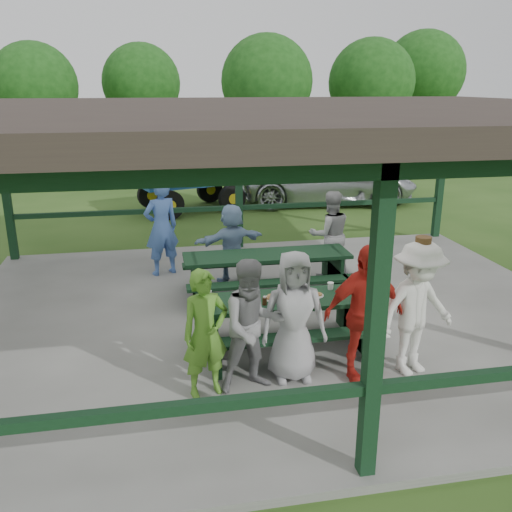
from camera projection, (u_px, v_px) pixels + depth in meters
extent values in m
plane|color=#2A4B17|center=(276.00, 318.00, 8.76)|extent=(90.00, 90.00, 0.00)
cube|color=slate|center=(277.00, 316.00, 8.74)|extent=(10.00, 8.00, 0.10)
cube|color=black|center=(375.00, 327.00, 4.71)|extent=(0.15, 0.15, 3.00)
cube|color=black|center=(5.00, 188.00, 10.97)|extent=(0.15, 0.15, 3.00)
cube|color=black|center=(239.00, 181.00, 11.83)|extent=(0.15, 0.15, 3.00)
cube|color=black|center=(441.00, 174.00, 12.68)|extent=(0.15, 0.15, 3.00)
cube|color=black|center=(96.00, 417.00, 4.47)|extent=(4.65, 0.10, 0.10)
cube|color=black|center=(128.00, 212.00, 11.58)|extent=(4.65, 0.10, 0.10)
cube|color=black|center=(342.00, 203.00, 12.43)|extent=(4.65, 0.10, 0.10)
cube|color=black|center=(387.00, 166.00, 4.29)|extent=(9.80, 0.15, 0.20)
cube|color=black|center=(238.00, 115.00, 11.40)|extent=(9.80, 0.15, 0.20)
cube|color=#312723|center=(279.00, 113.00, 7.78)|extent=(10.60, 8.60, 0.24)
cube|color=black|center=(286.00, 300.00, 7.36)|extent=(2.37, 0.75, 0.06)
cube|color=black|center=(296.00, 337.00, 6.93)|extent=(2.37, 0.28, 0.05)
cube|color=black|center=(277.00, 304.00, 7.97)|extent=(2.37, 0.28, 0.05)
cube|color=black|center=(213.00, 329.00, 7.28)|extent=(0.06, 0.70, 0.75)
cube|color=black|center=(355.00, 317.00, 7.64)|extent=(0.06, 0.70, 0.75)
cube|color=black|center=(213.00, 339.00, 7.33)|extent=(0.06, 1.39, 0.45)
cube|color=black|center=(354.00, 327.00, 7.69)|extent=(0.06, 1.39, 0.45)
cube|color=black|center=(267.00, 255.00, 9.26)|extent=(2.84, 0.75, 0.06)
cube|color=black|center=(274.00, 283.00, 8.83)|extent=(2.84, 0.28, 0.05)
cube|color=black|center=(261.00, 262.00, 9.86)|extent=(2.84, 0.28, 0.05)
cube|color=black|center=(195.00, 279.00, 9.14)|extent=(0.06, 0.70, 0.75)
cube|color=black|center=(336.00, 270.00, 9.58)|extent=(0.06, 0.70, 0.75)
cube|color=black|center=(195.00, 287.00, 9.19)|extent=(0.06, 1.39, 0.45)
cube|color=black|center=(335.00, 278.00, 9.63)|extent=(0.06, 1.39, 0.45)
cylinder|color=white|center=(206.00, 303.00, 7.15)|extent=(0.22, 0.22, 0.01)
torus|color=olive|center=(204.00, 302.00, 7.12)|extent=(0.10, 0.10, 0.03)
torus|color=olive|center=(210.00, 302.00, 7.13)|extent=(0.10, 0.10, 0.03)
torus|color=olive|center=(206.00, 300.00, 7.19)|extent=(0.10, 0.10, 0.03)
cylinder|color=white|center=(271.00, 299.00, 7.31)|extent=(0.22, 0.22, 0.01)
torus|color=olive|center=(269.00, 298.00, 7.28)|extent=(0.10, 0.10, 0.03)
torus|color=olive|center=(275.00, 297.00, 7.29)|extent=(0.10, 0.10, 0.03)
torus|color=olive|center=(271.00, 296.00, 7.34)|extent=(0.10, 0.10, 0.03)
cylinder|color=white|center=(316.00, 295.00, 7.42)|extent=(0.22, 0.22, 0.01)
torus|color=olive|center=(313.00, 295.00, 7.39)|extent=(0.10, 0.10, 0.03)
torus|color=olive|center=(319.00, 294.00, 7.40)|extent=(0.10, 0.10, 0.03)
torus|color=olive|center=(315.00, 293.00, 7.45)|extent=(0.10, 0.10, 0.03)
cylinder|color=white|center=(364.00, 292.00, 7.54)|extent=(0.22, 0.22, 0.01)
torus|color=olive|center=(361.00, 291.00, 7.51)|extent=(0.10, 0.10, 0.03)
torus|color=olive|center=(367.00, 291.00, 7.52)|extent=(0.10, 0.10, 0.03)
torus|color=olive|center=(362.00, 289.00, 7.58)|extent=(0.10, 0.10, 0.03)
cylinder|color=#381E0F|center=(265.00, 301.00, 7.10)|extent=(0.06, 0.06, 0.10)
cylinder|color=#381E0F|center=(279.00, 300.00, 7.14)|extent=(0.06, 0.06, 0.10)
cylinder|color=#381E0F|center=(302.00, 298.00, 7.19)|extent=(0.06, 0.06, 0.10)
cylinder|color=#381E0F|center=(311.00, 298.00, 7.22)|extent=(0.06, 0.06, 0.10)
cone|color=white|center=(209.00, 294.00, 7.34)|extent=(0.09, 0.09, 0.10)
cone|color=white|center=(251.00, 291.00, 7.44)|extent=(0.09, 0.09, 0.10)
cone|color=white|center=(331.00, 286.00, 7.64)|extent=(0.09, 0.09, 0.10)
imported|color=#55932A|center=(205.00, 334.00, 6.24)|extent=(0.64, 0.51, 1.55)
imported|color=gray|center=(253.00, 326.00, 6.34)|extent=(0.88, 0.74, 1.63)
imported|color=#99999C|center=(294.00, 316.00, 6.58)|extent=(0.83, 0.57, 1.65)
imported|color=red|center=(364.00, 314.00, 6.55)|extent=(1.04, 0.48, 1.74)
imported|color=white|center=(417.00, 309.00, 6.69)|extent=(1.26, 0.93, 1.74)
cylinder|color=#50371B|center=(423.00, 246.00, 6.45)|extent=(0.40, 0.40, 0.02)
cylinder|color=#50371B|center=(423.00, 241.00, 6.43)|extent=(0.24, 0.24, 0.11)
imported|color=#7D9DC2|center=(232.00, 243.00, 9.94)|extent=(1.43, 0.79, 1.47)
imported|color=#476CB8|center=(161.00, 227.00, 10.25)|extent=(0.79, 0.66, 1.85)
imported|color=#98979A|center=(330.00, 235.00, 10.13)|extent=(0.81, 0.63, 1.66)
imported|color=silver|center=(328.00, 178.00, 17.11)|extent=(5.75, 3.18, 1.53)
cube|color=navy|center=(190.00, 182.00, 15.99)|extent=(3.33, 2.37, 0.13)
cube|color=navy|center=(200.00, 176.00, 15.28)|extent=(2.88, 1.00, 0.43)
cube|color=navy|center=(181.00, 169.00, 16.54)|extent=(2.88, 1.00, 0.43)
cube|color=navy|center=(140.00, 177.00, 15.22)|extent=(0.53, 1.45, 0.43)
cube|color=navy|center=(236.00, 169.00, 16.60)|extent=(0.53, 1.45, 0.43)
cylinder|color=black|center=(170.00, 205.00, 15.01)|extent=(0.84, 0.44, 0.82)
cylinder|color=yellow|center=(170.00, 205.00, 15.01)|extent=(0.36, 0.32, 0.30)
cylinder|color=black|center=(151.00, 195.00, 16.36)|extent=(0.84, 0.44, 0.82)
cylinder|color=yellow|center=(151.00, 195.00, 16.36)|extent=(0.36, 0.32, 0.30)
cylinder|color=black|center=(232.00, 198.00, 15.90)|extent=(0.84, 0.44, 0.82)
cylinder|color=yellow|center=(232.00, 198.00, 15.90)|extent=(0.36, 0.32, 0.30)
cylinder|color=black|center=(210.00, 189.00, 17.25)|extent=(0.84, 0.44, 0.82)
cylinder|color=yellow|center=(210.00, 189.00, 17.25)|extent=(0.36, 0.32, 0.30)
cube|color=navy|center=(251.00, 180.00, 16.96)|extent=(1.05, 0.42, 0.09)
cone|color=#F2590C|center=(138.00, 173.00, 15.16)|extent=(0.15, 0.42, 0.43)
cylinder|color=#301D13|center=(41.00, 144.00, 21.90)|extent=(0.36, 0.36, 2.61)
sphere|color=#164612|center=(34.00, 85.00, 21.22)|extent=(3.34, 3.34, 3.34)
cylinder|color=#301D13|center=(145.00, 136.00, 24.77)|extent=(0.36, 0.36, 2.69)
sphere|color=#164612|center=(141.00, 83.00, 24.06)|extent=(3.44, 3.44, 3.44)
cylinder|color=#301D13|center=(266.00, 144.00, 21.25)|extent=(0.36, 0.36, 2.72)
sphere|color=#164612|center=(267.00, 81.00, 20.54)|extent=(3.49, 3.49, 3.49)
cylinder|color=#301D13|center=(368.00, 140.00, 22.63)|extent=(0.36, 0.36, 2.71)
sphere|color=#164612|center=(371.00, 82.00, 21.92)|extent=(3.46, 3.46, 3.46)
cylinder|color=#301D13|center=(418.00, 128.00, 26.67)|extent=(0.36, 0.36, 3.04)
sphere|color=#164612|center=(423.00, 72.00, 25.87)|extent=(3.89, 3.89, 3.89)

